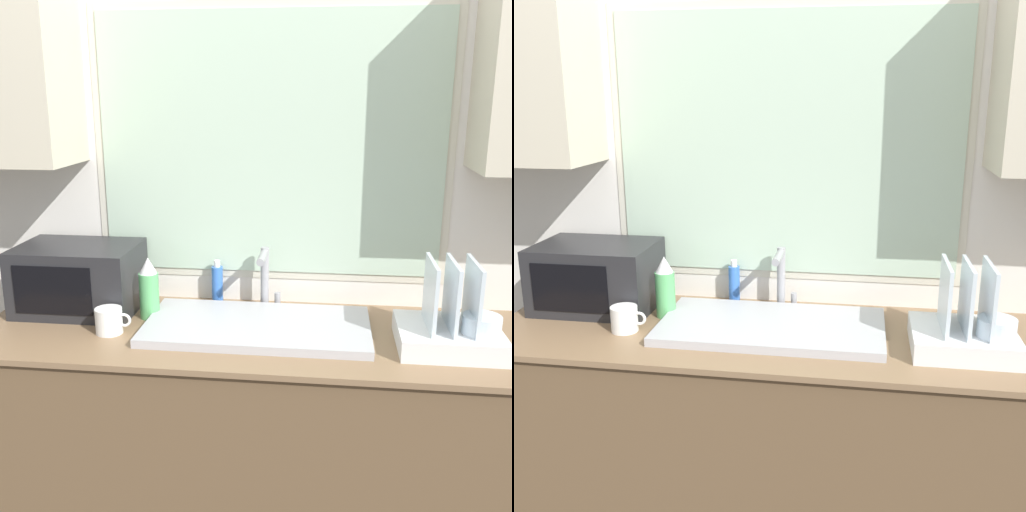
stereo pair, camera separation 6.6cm
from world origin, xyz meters
The scene contains 9 objects.
countertop centered at (0.00, 0.31, 0.45)m, with size 1.99×0.66×0.89m.
wall_back centered at (0.00, 0.62, 1.41)m, with size 6.00×0.38×2.60m.
sink_basin centered at (-0.01, 0.32, 0.91)m, with size 0.78×0.41×0.03m.
faucet centered at (-0.01, 0.53, 1.03)m, with size 0.08×0.17×0.24m.
microwave centered at (-0.70, 0.45, 1.02)m, with size 0.44×0.32×0.25m.
dish_rack centered at (0.63, 0.25, 0.96)m, with size 0.33×0.29×0.29m.
spray_bottle centered at (-0.42, 0.40, 1.00)m, with size 0.07×0.07×0.23m.
soap_bottle centered at (-0.20, 0.58, 0.97)m, with size 0.04×0.04×0.17m.
mug_near_sink centered at (-0.51, 0.24, 0.94)m, with size 0.13×0.09×0.09m.
Camera 2 is at (0.29, -1.60, 1.70)m, focal length 42.00 mm.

